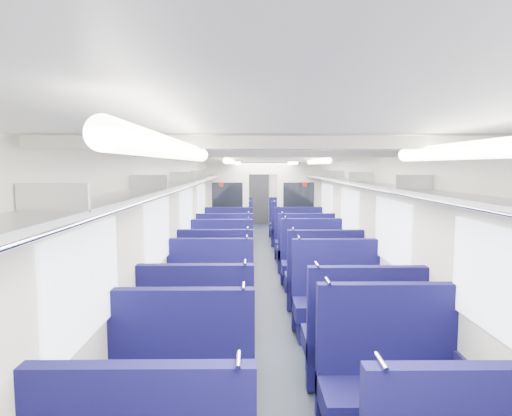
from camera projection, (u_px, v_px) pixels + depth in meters
floor at (267, 285)px, 8.30m from camera, size 2.80×18.00×0.01m
ceiling at (267, 158)px, 8.08m from camera, size 2.80×18.00×0.01m
wall_left at (190, 222)px, 8.17m from camera, size 0.02×18.00×2.35m
dado_left at (192, 267)px, 8.25m from camera, size 0.03×17.90×0.70m
wall_right at (343, 222)px, 8.20m from camera, size 0.02×18.00×2.35m
dado_right at (341, 266)px, 8.28m from camera, size 0.03×17.90×0.70m
wall_far at (259, 193)px, 17.15m from camera, size 2.80×0.02×2.35m
luggage_rack_left at (200, 179)px, 8.10m from camera, size 0.36×17.40×0.18m
luggage_rack_right at (334, 179)px, 8.12m from camera, size 0.36×17.40×0.18m
windows at (268, 211)px, 7.71m from camera, size 2.78×15.60×0.75m
ceiling_fittings at (268, 161)px, 7.82m from camera, size 2.70×16.06×0.11m
end_door at (259, 198)px, 17.10m from camera, size 0.75×0.06×2.00m
bulkhead at (263, 205)px, 11.03m from camera, size 2.80×0.10×2.35m
seat_6 at (180, 404)px, 3.41m from camera, size 1.15×0.64×1.28m
seat_7 at (391, 393)px, 3.57m from camera, size 1.15×0.64×1.28m
seat_8 at (198, 343)px, 4.59m from camera, size 1.15×0.64×1.28m
seat_9 at (362, 346)px, 4.50m from camera, size 1.15×0.64×1.28m
seat_10 at (210, 305)px, 5.83m from camera, size 1.15×0.64×1.28m
seat_11 at (337, 306)px, 5.78m from camera, size 1.15×0.64×1.28m
seat_12 at (216, 282)px, 6.97m from camera, size 1.15×0.64×1.28m
seat_13 at (323, 283)px, 6.93m from camera, size 1.15×0.64×1.28m
seat_14 at (221, 268)px, 7.94m from camera, size 1.15×0.64×1.28m
seat_15 at (313, 266)px, 8.08m from camera, size 1.15×0.64×1.28m
seat_16 at (225, 254)px, 9.23m from camera, size 1.15×0.64×1.28m
seat_17 at (305, 253)px, 9.27m from camera, size 1.15×0.64×1.28m
seat_18 at (228, 245)px, 10.29m from camera, size 1.15×0.64×1.28m
seat_19 at (300, 244)px, 10.35m from camera, size 1.15×0.64×1.28m
seat_20 at (232, 231)px, 12.39m from camera, size 1.15×0.64×1.28m
seat_21 at (292, 232)px, 12.28m from camera, size 1.15×0.64×1.28m
seat_22 at (234, 226)px, 13.60m from camera, size 1.15×0.64×1.28m
seat_23 at (288, 226)px, 13.60m from camera, size 1.15×0.64×1.28m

